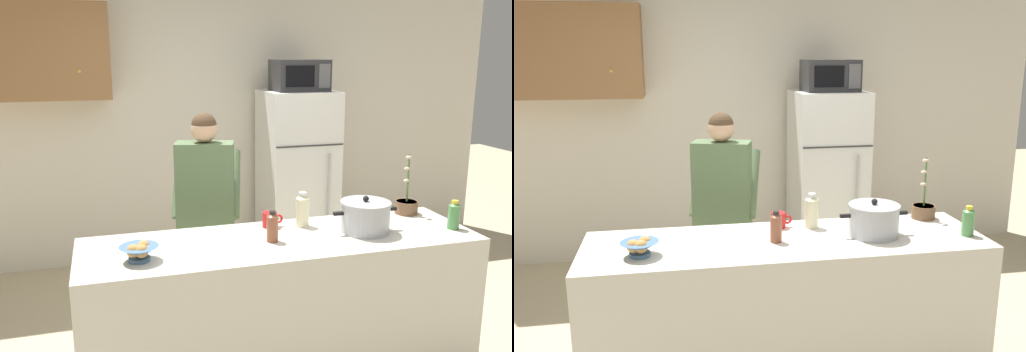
% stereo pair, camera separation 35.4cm
% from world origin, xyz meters
% --- Properties ---
extents(back_wall_unit, '(6.00, 0.48, 2.60)m').
position_xyz_m(back_wall_unit, '(-0.28, 2.26, 1.42)').
color(back_wall_unit, silver).
rests_on(back_wall_unit, ground).
extents(kitchen_island, '(2.31, 0.68, 0.92)m').
position_xyz_m(kitchen_island, '(0.00, 0.00, 0.46)').
color(kitchen_island, silver).
rests_on(kitchen_island, ground).
extents(refrigerator, '(0.64, 0.68, 1.63)m').
position_xyz_m(refrigerator, '(0.78, 1.85, 0.81)').
color(refrigerator, white).
rests_on(refrigerator, ground).
extents(microwave, '(0.48, 0.37, 0.28)m').
position_xyz_m(microwave, '(0.78, 1.83, 1.77)').
color(microwave, '#2D2D30').
rests_on(microwave, refrigerator).
extents(person_near_pot, '(0.56, 0.51, 1.57)m').
position_xyz_m(person_near_pot, '(-0.30, 0.81, 0.97)').
color(person_near_pot, black).
rests_on(person_near_pot, ground).
extents(cooking_pot, '(0.41, 0.30, 0.22)m').
position_xyz_m(cooking_pot, '(0.52, -0.02, 1.01)').
color(cooking_pot, '#ADAFB5').
rests_on(cooking_pot, kitchen_island).
extents(coffee_mug, '(0.13, 0.09, 0.10)m').
position_xyz_m(coffee_mug, '(-0.00, 0.22, 0.97)').
color(coffee_mug, red).
rests_on(coffee_mug, kitchen_island).
extents(bread_bowl, '(0.20, 0.20, 0.10)m').
position_xyz_m(bread_bowl, '(-0.82, -0.12, 0.97)').
color(bread_bowl, '#4C7299').
rests_on(bread_bowl, kitchen_island).
extents(bottle_near_edge, '(0.07, 0.07, 0.18)m').
position_xyz_m(bottle_near_edge, '(-0.07, -0.03, 1.01)').
color(bottle_near_edge, brown).
rests_on(bottle_near_edge, kitchen_island).
extents(bottle_mid_counter, '(0.07, 0.07, 0.18)m').
position_xyz_m(bottle_mid_counter, '(1.06, -0.12, 1.01)').
color(bottle_mid_counter, '#4C8C4C').
rests_on(bottle_mid_counter, kitchen_island).
extents(bottle_far_corner, '(0.08, 0.08, 0.22)m').
position_xyz_m(bottle_far_corner, '(0.19, 0.19, 1.03)').
color(bottle_far_corner, beige).
rests_on(bottle_far_corner, kitchen_island).
extents(potted_orchid, '(0.15, 0.15, 0.40)m').
position_xyz_m(potted_orchid, '(0.96, 0.24, 0.98)').
color(potted_orchid, brown).
rests_on(potted_orchid, kitchen_island).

